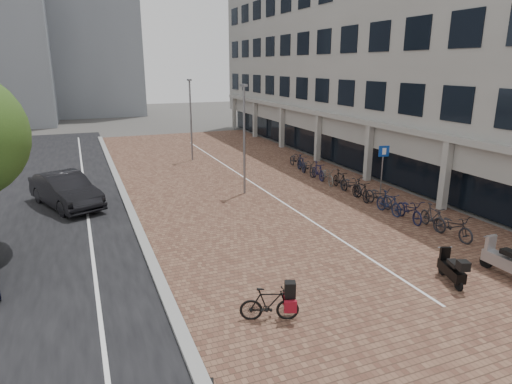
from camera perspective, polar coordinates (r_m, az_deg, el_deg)
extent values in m
plane|color=#474442|center=(15.03, 8.77, -10.68)|extent=(140.00, 140.00, 0.00)
cube|color=brown|center=(26.01, -0.87, 1.11)|extent=(14.50, 42.00, 0.04)
cube|color=black|center=(24.46, -25.67, -1.50)|extent=(8.00, 50.00, 0.03)
cube|color=gray|center=(24.44, -16.59, -0.41)|extent=(0.35, 42.00, 0.14)
cube|color=white|center=(24.38, -21.01, -0.98)|extent=(0.12, 44.00, 0.00)
cube|color=white|center=(26.07, -0.46, 1.21)|extent=(0.10, 30.00, 0.00)
cube|color=#9A9A95|center=(34.04, 14.90, 18.55)|extent=(8.00, 40.00, 13.00)
cube|color=black|center=(32.49, 9.19, 6.96)|extent=(0.15, 38.00, 3.20)
cube|color=#9A9A95|center=(32.17, 9.01, 10.03)|extent=(1.60, 38.00, 0.30)
cube|color=#9A9A95|center=(22.69, 23.12, 1.98)|extent=(0.35, 0.35, 3.40)
cube|color=#9A9A95|center=(27.14, 14.25, 4.91)|extent=(0.35, 0.35, 3.40)
cube|color=#9A9A95|center=(32.09, 7.95, 6.90)|extent=(0.35, 0.35, 3.40)
cube|color=#9A9A95|center=(37.35, 3.34, 8.30)|extent=(0.35, 0.35, 3.40)
cube|color=#9A9A95|center=(42.81, -0.13, 9.32)|extent=(0.35, 0.35, 3.40)
cube|color=#9A9A95|center=(48.39, -2.82, 10.08)|extent=(0.35, 0.35, 3.40)
cube|color=gray|center=(66.81, -20.67, 20.48)|extent=(12.00, 10.00, 26.00)
imported|color=black|center=(23.48, -23.27, 0.20)|extent=(3.58, 5.33, 1.66)
imported|color=black|center=(12.35, 1.73, -14.22)|extent=(1.68, 1.00, 0.97)
cube|color=black|center=(12.14, 1.74, -12.43)|extent=(0.37, 0.36, 0.44)
cube|color=maroon|center=(12.25, 0.76, -14.22)|extent=(0.35, 0.21, 0.34)
cube|color=maroon|center=(12.41, 2.69, -13.82)|extent=(0.35, 0.21, 0.34)
cylinder|color=slate|center=(24.11, 15.86, 2.31)|extent=(0.07, 0.07, 2.48)
cube|color=#0B3496|center=(23.85, 16.11, 5.06)|extent=(0.56, 0.16, 0.56)
cylinder|color=slate|center=(23.35, -1.52, 6.53)|extent=(0.12, 0.12, 5.71)
cylinder|color=slate|center=(32.22, -8.36, 8.99)|extent=(0.12, 0.12, 5.70)
imported|color=black|center=(19.38, 23.98, -4.03)|extent=(0.79, 2.00, 1.04)
imported|color=#232328|center=(20.18, 21.79, -3.00)|extent=(0.73, 1.80, 1.05)
imported|color=#121533|center=(20.81, 19.13, -2.19)|extent=(0.99, 2.06, 1.04)
imported|color=#151E3B|center=(21.50, 16.70, -1.38)|extent=(0.53, 1.76, 1.05)
imported|color=black|center=(22.55, 15.51, -0.50)|extent=(0.76, 2.00, 1.04)
imported|color=black|center=(23.29, 13.33, 0.19)|extent=(0.66, 1.79, 1.05)
imported|color=black|center=(24.29, 12.12, 0.91)|extent=(0.72, 1.98, 1.04)
imported|color=black|center=(25.24, 10.75, 1.57)|extent=(0.69, 1.79, 1.05)
imported|color=#5F5C56|center=(26.10, 9.10, 2.11)|extent=(1.00, 2.06, 1.04)
imported|color=#15163C|center=(27.09, 7.95, 2.68)|extent=(0.67, 1.79, 1.05)
imported|color=black|center=(28.04, 6.71, 3.17)|extent=(0.84, 2.02, 1.04)
imported|color=black|center=(29.08, 5.82, 3.67)|extent=(0.83, 1.81, 1.05)
imported|color=black|center=(30.17, 5.17, 4.13)|extent=(0.82, 2.01, 1.04)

